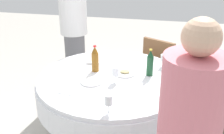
# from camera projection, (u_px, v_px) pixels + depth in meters

# --- Properties ---
(dining_table) EXTENTS (1.43, 1.43, 0.74)m
(dining_table) POSITION_uv_depth(u_px,v_px,m) (112.00, 91.00, 2.72)
(dining_table) COLOR white
(dining_table) RESTS_ON ground_plane
(bottle_dark_green_far) EXTENTS (0.06, 0.06, 0.26)m
(bottle_dark_green_far) POSITION_uv_depth(u_px,v_px,m) (150.00, 63.00, 2.65)
(bottle_dark_green_far) COLOR #194728
(bottle_dark_green_far) RESTS_ON dining_table
(bottle_amber_mid) EXTENTS (0.07, 0.07, 0.26)m
(bottle_amber_mid) POSITION_uv_depth(u_px,v_px,m) (95.00, 59.00, 2.74)
(bottle_amber_mid) COLOR #8C5619
(bottle_amber_mid) RESTS_ON dining_table
(bottle_dark_green_near) EXTENTS (0.07, 0.07, 0.31)m
(bottle_dark_green_near) POSITION_uv_depth(u_px,v_px,m) (173.00, 76.00, 2.35)
(bottle_dark_green_near) COLOR #194728
(bottle_dark_green_near) RESTS_ON dining_table
(wine_glass_north) EXTENTS (0.06, 0.06, 0.13)m
(wine_glass_north) POSITION_uv_depth(u_px,v_px,m) (164.00, 58.00, 2.85)
(wine_glass_north) COLOR white
(wine_glass_north) RESTS_ON dining_table
(wine_glass_south) EXTENTS (0.06, 0.06, 0.14)m
(wine_glass_south) POSITION_uv_depth(u_px,v_px,m) (115.00, 72.00, 2.53)
(wine_glass_south) COLOR white
(wine_glass_south) RESTS_ON dining_table
(wine_glass_rear) EXTENTS (0.06, 0.06, 0.15)m
(wine_glass_rear) POSITION_uv_depth(u_px,v_px,m) (109.00, 100.00, 2.06)
(wine_glass_rear) COLOR white
(wine_glass_rear) RESTS_ON dining_table
(plate_east) EXTENTS (0.20, 0.20, 0.02)m
(plate_east) POSITION_uv_depth(u_px,v_px,m) (92.00, 82.00, 2.56)
(plate_east) COLOR white
(plate_east) RESTS_ON dining_table
(plate_left) EXTENTS (0.20, 0.20, 0.04)m
(plate_left) POSITION_uv_depth(u_px,v_px,m) (125.00, 73.00, 2.72)
(plate_left) COLOR white
(plate_left) RESTS_ON dining_table
(spoon_mid) EXTENTS (0.18, 0.04, 0.00)m
(spoon_mid) POSITION_uv_depth(u_px,v_px,m) (63.00, 94.00, 2.37)
(spoon_mid) COLOR silver
(spoon_mid) RESTS_ON dining_table
(folded_napkin) EXTENTS (0.14, 0.14, 0.02)m
(folded_napkin) POSITION_uv_depth(u_px,v_px,m) (94.00, 61.00, 2.98)
(folded_napkin) COLOR white
(folded_napkin) RESTS_ON dining_table
(person_north) EXTENTS (0.34, 0.34, 1.60)m
(person_north) POSITION_uv_depth(u_px,v_px,m) (74.00, 34.00, 3.56)
(person_north) COLOR slate
(person_north) RESTS_ON ground_plane
(chair_rear) EXTENTS (0.54, 0.54, 0.87)m
(chair_rear) POSITION_uv_depth(u_px,v_px,m) (161.00, 66.00, 3.45)
(chair_rear) COLOR brown
(chair_rear) RESTS_ON ground_plane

